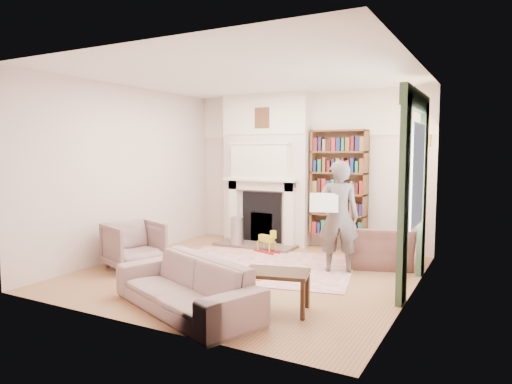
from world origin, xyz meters
The scene contains 25 objects.
floor centered at (0.00, 0.00, 0.00)m, with size 4.50×4.50×0.00m, color brown.
ceiling centered at (0.00, 0.00, 2.80)m, with size 4.50×4.50×0.00m, color white.
wall_back centered at (0.00, 2.25, 1.40)m, with size 4.50×4.50×0.00m, color silver.
wall_front centered at (0.00, -2.25, 1.40)m, with size 4.50×4.50×0.00m, color silver.
wall_left centered at (-2.25, 0.00, 1.40)m, with size 4.50×4.50×0.00m, color silver.
wall_right centered at (2.25, 0.00, 1.40)m, with size 4.50×4.50×0.00m, color silver.
fireplace centered at (-0.75, 2.05, 1.39)m, with size 1.70×0.58×2.80m.
bookcase centered at (0.65, 2.12, 1.18)m, with size 1.00×0.24×1.85m, color brown.
window centered at (2.23, 0.40, 1.45)m, with size 0.02×0.90×1.30m, color silver.
curtain_left centered at (2.20, -0.30, 1.20)m, with size 0.07×0.32×2.40m, color #2D442B.
curtain_right centered at (2.20, 1.10, 1.20)m, with size 0.07×0.32×2.40m, color #2D442B.
pelmet centered at (2.19, 0.40, 2.38)m, with size 0.09×1.70×0.24m, color #2D442B.
wall_sconce centered at (2.03, 1.50, 1.90)m, with size 0.20×0.24×0.24m, color gold, non-canonical shape.
rug centered at (-0.01, 0.41, 0.01)m, with size 2.74×2.11×0.01m, color beige.
armchair_reading centered at (1.58, 1.26, 0.32)m, with size 0.99×0.87×0.64m, color #4E292A.
armchair_left centered at (-1.62, -0.59, 0.35)m, with size 0.75×0.77×0.70m, color gray.
sofa centered at (0.16, -1.69, 0.29)m, with size 1.96×0.77×0.57m, color gray.
man_reading centered at (1.13, 0.66, 0.81)m, with size 0.59×0.39×1.62m, color #554A44.
newspaper centered at (0.98, 0.46, 1.02)m, with size 0.40×0.02×0.28m, color silver.
coffee_table centered at (1.04, -1.22, 0.23)m, with size 0.70×0.45×0.45m, color #362413, non-canonical shape.
paraffin_heater centered at (-1.04, 1.44, 0.28)m, with size 0.24×0.24×0.55m, color #A5A7AD.
rocking_horse centered at (-0.33, 1.25, 0.21)m, with size 0.47×0.19×0.41m, color gold, non-canonical shape.
board_game centered at (-0.51, -0.38, 0.03)m, with size 0.35×0.35×0.03m, color #E6E251.
game_box_lid centered at (-0.35, -0.07, 0.04)m, with size 0.28×0.19×0.05m, color red.
comic_annuals centered at (0.08, -0.44, 0.02)m, with size 0.63×0.58×0.02m.
Camera 1 is at (3.16, -5.62, 1.77)m, focal length 32.00 mm.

